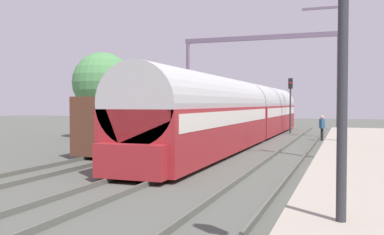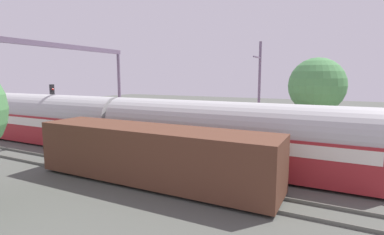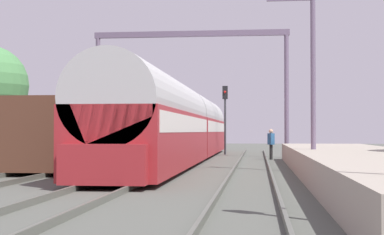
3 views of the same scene
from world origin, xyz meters
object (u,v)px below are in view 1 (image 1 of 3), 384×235
at_px(passenger_train, 245,112).
at_px(railway_signal_far, 290,98).
at_px(catenary_gantry, 259,64).
at_px(railway_signal_near, 343,48).
at_px(freight_car, 158,122).
at_px(person_crossing, 322,126).

relative_size(passenger_train, railway_signal_far, 6.95).
bearing_deg(railway_signal_far, catenary_gantry, -114.11).
relative_size(passenger_train, railway_signal_near, 6.36).
bearing_deg(freight_car, person_crossing, 41.49).
height_order(passenger_train, railway_signal_near, railway_signal_near).
height_order(freight_car, person_crossing, freight_car).
distance_m(passenger_train, railway_signal_far, 9.46).
bearing_deg(freight_car, railway_signal_near, -58.10).
bearing_deg(catenary_gantry, railway_signal_near, -76.75).
relative_size(person_crossing, railway_signal_far, 0.37).
bearing_deg(passenger_train, catenary_gantry, 90.00).
height_order(passenger_train, freight_car, passenger_train).
distance_m(passenger_train, person_crossing, 5.45).
distance_m(passenger_train, freight_car, 6.86).
xyz_separation_m(railway_signal_near, railway_signal_far, (-4.45, 31.34, -0.26)).
xyz_separation_m(freight_car, person_crossing, (8.81, 7.80, -0.44)).
height_order(freight_car, railway_signal_far, railway_signal_far).
bearing_deg(railway_signal_near, person_crossing, 93.46).
distance_m(freight_car, person_crossing, 11.77).
bearing_deg(person_crossing, freight_car, -77.82).
distance_m(freight_car, catenary_gantry, 11.97).
bearing_deg(railway_signal_near, catenary_gantry, 103.25).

